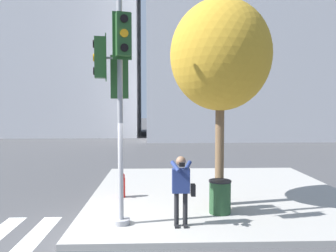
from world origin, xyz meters
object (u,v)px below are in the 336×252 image
object	(u,v)px
person_photographer	(182,185)
street_tree	(220,56)
fire_hydrant	(122,185)
trash_bin	(220,197)
traffic_signal_pole	(116,79)

from	to	relation	value
person_photographer	street_tree	size ratio (longest dim) A/B	0.28
fire_hydrant	street_tree	bearing A→B (deg)	-17.22
person_photographer	trash_bin	size ratio (longest dim) A/B	1.89
traffic_signal_pole	street_tree	world-z (taller)	street_tree
person_photographer	traffic_signal_pole	bearing A→B (deg)	173.59
traffic_signal_pole	trash_bin	distance (m)	3.94
person_photographer	street_tree	xyz separation A→B (m)	(1.17, 1.60, 3.15)
person_photographer	trash_bin	bearing A→B (deg)	40.15
traffic_signal_pole	trash_bin	world-z (taller)	traffic_signal_pole
street_tree	trash_bin	bearing A→B (deg)	-99.26
street_tree	traffic_signal_pole	bearing A→B (deg)	-151.63
person_photographer	street_tree	world-z (taller)	street_tree
street_tree	trash_bin	distance (m)	3.75
traffic_signal_pole	trash_bin	bearing A→B (deg)	15.89
traffic_signal_pole	person_photographer	xyz separation A→B (m)	(1.48, -0.17, -2.40)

